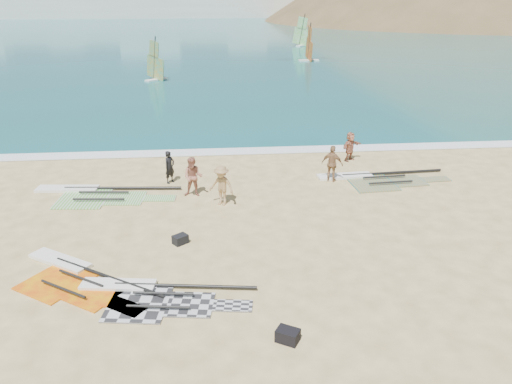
{
  "coord_description": "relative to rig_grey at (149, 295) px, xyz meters",
  "views": [
    {
      "loc": [
        -1.95,
        -13.66,
        8.22
      ],
      "look_at": [
        -0.35,
        4.0,
        1.0
      ],
      "focal_mm": 35.0,
      "sensor_mm": 36.0,
      "label": 1
    }
  ],
  "objects": [
    {
      "name": "rig_orange",
      "position": [
        9.38,
        8.7,
        0.0
      ],
      "size": [
        6.14,
        2.47,
        0.2
      ],
      "rotation": [
        0.0,
        0.0,
        0.07
      ],
      "color": "orange",
      "rests_on": "ground"
    },
    {
      "name": "far_town",
      "position": [
        -11.8,
        151.24,
        4.44
      ],
      "size": [
        160.0,
        8.0,
        12.0
      ],
      "color": "white",
      "rests_on": "ground"
    },
    {
      "name": "rig_grey",
      "position": [
        0.0,
        0.0,
        0.0
      ],
      "size": [
        5.24,
        2.4,
        0.2
      ],
      "rotation": [
        0.0,
        0.0,
        -0.14
      ],
      "color": "#29292B",
      "rests_on": "ground"
    },
    {
      "name": "surf_line",
      "position": [
        3.93,
        13.54,
        -0.05
      ],
      "size": [
        300.0,
        1.2,
        0.04
      ],
      "primitive_type": "cube",
      "color": "white",
      "rests_on": "ground"
    },
    {
      "name": "sea",
      "position": [
        3.93,
        133.24,
        -0.05
      ],
      "size": [
        300.0,
        240.0,
        0.06
      ],
      "primitive_type": "cube",
      "color": "#0B5052",
      "rests_on": "ground"
    },
    {
      "name": "windsurfer_right",
      "position": [
        16.31,
        67.0,
        1.33
      ],
      "size": [
        2.71,
        2.62,
        4.86
      ],
      "rotation": [
        0.0,
        0.0,
        0.96
      ],
      "color": "white",
      "rests_on": "ground"
    },
    {
      "name": "person_wetsuit",
      "position": [
        0.0,
        9.18,
        0.7
      ],
      "size": [
        0.63,
        0.65,
        1.5
      ],
      "primitive_type": "imported",
      "rotation": [
        0.0,
        0.0,
        0.84
      ],
      "color": "black",
      "rests_on": "ground"
    },
    {
      "name": "gear_bag_far",
      "position": [
        3.69,
        -2.31,
        0.12
      ],
      "size": [
        0.68,
        0.62,
        0.34
      ],
      "primitive_type": "cube",
      "rotation": [
        0.0,
        0.0,
        -0.54
      ],
      "color": "black",
      "rests_on": "ground"
    },
    {
      "name": "beachgoer_back",
      "position": [
        7.38,
        8.68,
        0.8
      ],
      "size": [
        1.07,
        0.87,
        1.7
      ],
      "primitive_type": "imported",
      "rotation": [
        0.0,
        0.0,
        2.6
      ],
      "color": "#956C49",
      "rests_on": "ground"
    },
    {
      "name": "ground",
      "position": [
        3.93,
        1.24,
        -0.05
      ],
      "size": [
        300.0,
        300.0,
        0.0
      ],
      "primitive_type": "plane",
      "color": "#E4CC85",
      "rests_on": "ground"
    },
    {
      "name": "gear_bag_near",
      "position": [
        0.74,
        3.18,
        0.11
      ],
      "size": [
        0.61,
        0.58,
        0.31
      ],
      "primitive_type": "cube",
      "rotation": [
        0.0,
        0.0,
        0.65
      ],
      "color": "black",
      "rests_on": "ground"
    },
    {
      "name": "beachgoer_mid",
      "position": [
        2.28,
        6.45,
        0.79
      ],
      "size": [
        1.25,
        1.1,
        1.68
      ],
      "primitive_type": "imported",
      "rotation": [
        0.0,
        0.0,
        -0.55
      ],
      "color": "#9F7C50",
      "rests_on": "ground"
    },
    {
      "name": "windsurfer_centre",
      "position": [
        14.14,
        49.81,
        1.28
      ],
      "size": [
        2.57,
        3.08,
        4.6
      ],
      "rotation": [
        0.0,
        0.0,
        0.08
      ],
      "color": "white",
      "rests_on": "ground"
    },
    {
      "name": "beachgoer_left",
      "position": [
        1.11,
        7.51,
        0.81
      ],
      "size": [
        0.93,
        0.78,
        1.72
      ],
      "primitive_type": "imported",
      "rotation": [
        0.0,
        0.0,
        -0.17
      ],
      "color": "#A76753",
      "rests_on": "ground"
    },
    {
      "name": "beachgoer_right",
      "position": [
        9.0,
        11.56,
        0.71
      ],
      "size": [
        1.38,
        1.22,
        1.51
      ],
      "primitive_type": "imported",
      "rotation": [
        0.0,
        0.0,
        0.67
      ],
      "color": "#B06B4F",
      "rests_on": "ground"
    },
    {
      "name": "rig_red",
      "position": [
        -2.45,
        1.23,
        0.0
      ],
      "size": [
        4.68,
        4.2,
        0.2
      ],
      "rotation": [
        0.0,
        0.0,
        -0.6
      ],
      "color": "red",
      "rests_on": "ground"
    },
    {
      "name": "rig_green",
      "position": [
        -3.23,
        8.01,
        0.0
      ],
      "size": [
        6.37,
        2.75,
        0.2
      ],
      "rotation": [
        0.0,
        0.0,
        -0.08
      ],
      "color": "green",
      "rests_on": "ground"
    },
    {
      "name": "windsurfer_left",
      "position": [
        -3.27,
        37.17,
        1.19
      ],
      "size": [
        2.13,
        2.09,
        4.2
      ],
      "rotation": [
        0.0,
        0.0,
        0.75
      ],
      "color": "white",
      "rests_on": "ground"
    }
  ]
}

